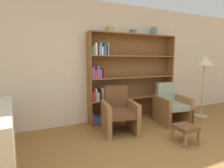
% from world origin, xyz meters
% --- Properties ---
extents(wall_back, '(12.00, 0.06, 2.75)m').
position_xyz_m(wall_back, '(0.00, 2.41, 1.38)').
color(wall_back, beige).
rests_on(wall_back, ground).
extents(bookshelf, '(2.24, 0.30, 2.06)m').
position_xyz_m(bookshelf, '(0.22, 2.25, 1.02)').
color(bookshelf, brown).
rests_on(bookshelf, ground).
extents(bowl_stoneware, '(0.19, 0.19, 0.11)m').
position_xyz_m(bowl_stoneware, '(-0.23, 2.22, 2.12)').
color(bowl_stoneware, tan).
rests_on(bowl_stoneware, bookshelf).
extents(bowl_copper, '(0.18, 0.18, 0.09)m').
position_xyz_m(bowl_copper, '(0.36, 2.22, 2.11)').
color(bowl_copper, slate).
rests_on(bowl_copper, bookshelf).
extents(vase_tall, '(0.15, 0.15, 0.20)m').
position_xyz_m(vase_tall, '(0.97, 2.22, 2.15)').
color(vase_tall, slate).
rests_on(vase_tall, bookshelf).
extents(armchair_leather, '(0.74, 0.78, 0.91)m').
position_xyz_m(armchair_leather, '(-0.27, 1.65, 0.40)').
color(armchair_leather, olive).
rests_on(armchair_leather, ground).
extents(armchair_cushioned, '(0.72, 0.75, 0.91)m').
position_xyz_m(armchair_cushioned, '(1.08, 1.65, 0.40)').
color(armchair_cushioned, olive).
rests_on(armchair_cushioned, ground).
extents(floor_lamp, '(0.46, 0.46, 1.56)m').
position_xyz_m(floor_lamp, '(2.10, 1.65, 1.37)').
color(floor_lamp, tan).
rests_on(floor_lamp, ground).
extents(footstool, '(0.35, 0.35, 0.32)m').
position_xyz_m(footstool, '(0.57, 0.71, 0.26)').
color(footstool, olive).
rests_on(footstool, ground).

